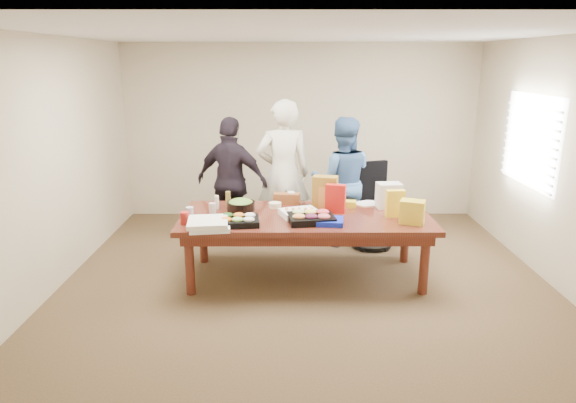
{
  "coord_description": "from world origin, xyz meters",
  "views": [
    {
      "loc": [
        -0.21,
        -5.43,
        2.43
      ],
      "look_at": [
        -0.2,
        0.1,
        0.88
      ],
      "focal_mm": 31.47,
      "sensor_mm": 36.0,
      "label": 1
    }
  ],
  "objects_px": {
    "conference_table": "(306,246)",
    "person_center": "(283,174)",
    "sheet_cake": "(299,213)",
    "person_right": "(342,182)",
    "salad_bowl": "(241,206)",
    "office_chair": "(372,208)"
  },
  "relations": [
    {
      "from": "sheet_cake",
      "to": "conference_table",
      "type": "bearing_deg",
      "value": 5.35
    },
    {
      "from": "sheet_cake",
      "to": "person_right",
      "type": "bearing_deg",
      "value": 42.78
    },
    {
      "from": "person_center",
      "to": "person_right",
      "type": "bearing_deg",
      "value": 174.81
    },
    {
      "from": "sheet_cake",
      "to": "salad_bowl",
      "type": "height_order",
      "value": "salad_bowl"
    },
    {
      "from": "office_chair",
      "to": "salad_bowl",
      "type": "height_order",
      "value": "office_chair"
    },
    {
      "from": "conference_table",
      "to": "office_chair",
      "type": "relative_size",
      "value": 2.59
    },
    {
      "from": "person_center",
      "to": "person_right",
      "type": "height_order",
      "value": "person_center"
    },
    {
      "from": "conference_table",
      "to": "person_center",
      "type": "height_order",
      "value": "person_center"
    },
    {
      "from": "salad_bowl",
      "to": "office_chair",
      "type": "bearing_deg",
      "value": 25.83
    },
    {
      "from": "office_chair",
      "to": "sheet_cake",
      "type": "xyz_separation_m",
      "value": [
        -1.0,
        -1.03,
        0.24
      ]
    },
    {
      "from": "salad_bowl",
      "to": "conference_table",
      "type": "bearing_deg",
      "value": -13.66
    },
    {
      "from": "person_center",
      "to": "salad_bowl",
      "type": "distance_m",
      "value": 1.05
    },
    {
      "from": "salad_bowl",
      "to": "sheet_cake",
      "type": "bearing_deg",
      "value": -17.91
    },
    {
      "from": "person_center",
      "to": "salad_bowl",
      "type": "height_order",
      "value": "person_center"
    },
    {
      "from": "conference_table",
      "to": "office_chair",
      "type": "bearing_deg",
      "value": 47.06
    },
    {
      "from": "person_right",
      "to": "salad_bowl",
      "type": "distance_m",
      "value": 1.59
    },
    {
      "from": "conference_table",
      "to": "person_right",
      "type": "relative_size",
      "value": 1.62
    },
    {
      "from": "sheet_cake",
      "to": "salad_bowl",
      "type": "distance_m",
      "value": 0.71
    },
    {
      "from": "person_right",
      "to": "conference_table",
      "type": "bearing_deg",
      "value": 69.5
    },
    {
      "from": "sheet_cake",
      "to": "salad_bowl",
      "type": "xyz_separation_m",
      "value": [
        -0.67,
        0.22,
        0.02
      ]
    },
    {
      "from": "person_right",
      "to": "salad_bowl",
      "type": "bearing_deg",
      "value": 40.99
    },
    {
      "from": "sheet_cake",
      "to": "office_chair",
      "type": "bearing_deg",
      "value": 25.9
    }
  ]
}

